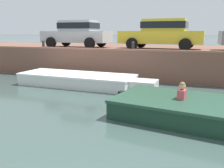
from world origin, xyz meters
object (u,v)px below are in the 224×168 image
Objects in this scene: mooring_bollard_west at (43,44)px; mooring_bollard_mid at (133,46)px; boat_moored_west_white at (82,80)px; car_left_inner_yellow at (163,33)px; car_leftmost_silver at (78,33)px.

mooring_bollard_west and mooring_bollard_mid have the same top height.
mooring_bollard_mid is at bearing 48.12° from boat_moored_west_white.
car_left_inner_yellow reaches higher than mooring_bollard_west.
mooring_bollard_west is 1.00× the size of mooring_bollard_mid.
car_left_inner_yellow is 6.53m from mooring_bollard_west.
car_left_inner_yellow reaches higher than mooring_bollard_mid.
boat_moored_west_white is 1.47× the size of car_left_inner_yellow.
car_leftmost_silver is 8.76× the size of mooring_bollard_west.
boat_moored_west_white is at bearing -61.20° from car_leftmost_silver.
mooring_bollard_mid is (-1.22, -1.40, -0.61)m from car_left_inner_yellow.
boat_moored_west_white is at bearing -31.56° from mooring_bollard_west.
mooring_bollard_west is at bearing 180.00° from mooring_bollard_mid.
car_left_inner_yellow is at bearing 12.46° from mooring_bollard_west.
car_leftmost_silver is 2.09m from mooring_bollard_west.
boat_moored_west_white is 5.03m from car_left_inner_yellow.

